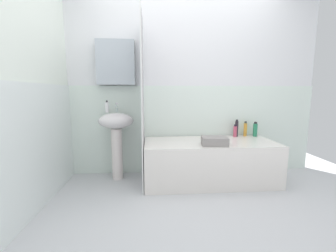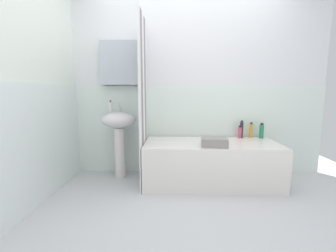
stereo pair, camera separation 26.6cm
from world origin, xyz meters
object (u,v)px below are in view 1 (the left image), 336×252
lotion_bottle (245,129)px  conditioner_bottle (237,128)px  soap_dispenser (107,107)px  sink (116,131)px  shampoo_bottle (255,130)px  towel_folded (214,141)px  bathtub (209,161)px  body_wash_bottle (235,131)px

lotion_bottle → conditioner_bottle: 0.14m
soap_dispenser → conditioner_bottle: soap_dispenser is taller
sink → shampoo_bottle: 1.87m
conditioner_bottle → towel_folded: bearing=-132.8°
sink → bathtub: bearing=-8.3°
sink → bathtub: sink is taller
shampoo_bottle → body_wash_bottle: size_ratio=1.19×
bathtub → shampoo_bottle: shampoo_bottle is taller
sink → shampoo_bottle: size_ratio=4.28×
sink → lotion_bottle: size_ratio=4.20×
sink → conditioner_bottle: size_ratio=3.68×
shampoo_bottle → body_wash_bottle: 0.29m
lotion_bottle → conditioner_bottle: bearing=-170.5°
sink → soap_dispenser: (-0.12, 0.06, 0.30)m
soap_dispenser → lotion_bottle: soap_dispenser is taller
shampoo_bottle → lotion_bottle: (-0.13, 0.03, 0.00)m
bathtub → lotion_bottle: 0.74m
lotion_bottle → body_wash_bottle: 0.16m
sink → bathtub: size_ratio=0.53×
sink → conditioner_bottle: sink is taller
soap_dispenser → shampoo_bottle: soap_dispenser is taller
soap_dispenser → shampoo_bottle: size_ratio=0.76×
shampoo_bottle → lotion_bottle: bearing=165.9°
sink → towel_folded: (1.16, -0.37, -0.07)m
bathtub → sink: bearing=171.7°
bathtub → lotion_bottle: (0.58, 0.30, 0.35)m
soap_dispenser → shampoo_bottle: (1.98, 0.04, -0.32)m
bathtub → body_wash_bottle: 0.60m
body_wash_bottle → sink: bearing=-176.6°
conditioner_bottle → lotion_bottle: bearing=9.5°
body_wash_bottle → towel_folded: bearing=-132.0°
towel_folded → sink: bearing=162.4°
sink → lotion_bottle: bearing=4.3°
lotion_bottle → towel_folded: (-0.58, -0.50, -0.05)m
sink → conditioner_bottle: (1.61, 0.11, -0.01)m
conditioner_bottle → sink: bearing=-176.1°
sink → soap_dispenser: bearing=151.8°
towel_folded → shampoo_bottle: bearing=33.7°
lotion_bottle → conditioner_bottle: (-0.13, -0.02, 0.01)m
body_wash_bottle → towel_folded: size_ratio=0.58×
soap_dispenser → towel_folded: size_ratio=0.53×
body_wash_bottle → bathtub: bearing=-147.9°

